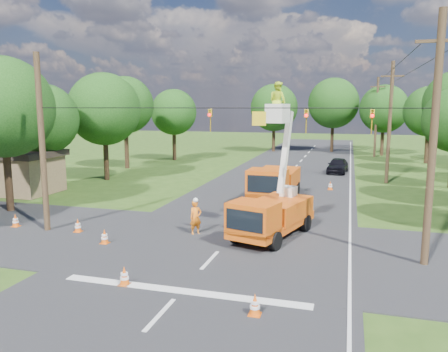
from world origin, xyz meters
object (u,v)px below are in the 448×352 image
(second_truck, at_px, (274,183))
(traffic_cone_2, at_px, (270,208))
(tree_left_d, at_px, (104,109))
(tree_left_b, at_px, (3,107))
(tree_far_a, at_px, (274,108))
(tree_left_c, at_px, (43,119))
(traffic_cone_3, at_px, (289,205))
(bucket_truck, at_px, (272,205))
(tree_left_f, at_px, (174,112))
(traffic_cone_7, at_px, (330,185))
(tree_left_e, at_px, (125,105))
(traffic_cone_5, at_px, (78,226))
(pole_left, at_px, (42,144))
(tree_far_b, at_px, (333,103))
(traffic_cone_1, at_px, (255,305))
(traffic_cone_6, at_px, (16,221))
(tree_right_e, at_px, (429,112))
(tree_far_c, at_px, (384,109))
(pole_right_near, at_px, (433,139))
(pole_right_far, at_px, (376,117))
(shed, at_px, (20,171))
(pole_right_mid, at_px, (390,122))
(traffic_cone_4, at_px, (105,237))
(traffic_cone_0, at_px, (124,276))
(ground_worker, at_px, (196,218))
(distant_car, at_px, (338,165))

(second_truck, height_order, traffic_cone_2, second_truck)
(traffic_cone_2, distance_m, tree_left_d, 18.87)
(traffic_cone_2, bearing_deg, tree_left_b, -166.25)
(tree_far_a, bearing_deg, tree_left_c, -108.69)
(traffic_cone_3, bearing_deg, bucket_truck, -90.82)
(tree_left_c, relative_size, tree_left_f, 0.96)
(tree_left_d, bearing_deg, traffic_cone_7, 1.37)
(tree_left_e, height_order, tree_left_f, tree_left_e)
(bucket_truck, bearing_deg, traffic_cone_5, -153.31)
(pole_left, relative_size, tree_far_b, 0.87)
(traffic_cone_1, xyz_separation_m, traffic_cone_3, (-0.82, 14.03, 0.00))
(traffic_cone_3, bearing_deg, traffic_cone_7, 74.37)
(traffic_cone_6, bearing_deg, tree_right_e, 54.04)
(tree_left_f, bearing_deg, bucket_truck, -59.26)
(pole_left, bearing_deg, traffic_cone_2, 32.93)
(traffic_cone_6, bearing_deg, traffic_cone_1, -23.56)
(traffic_cone_3, bearing_deg, tree_far_b, 88.42)
(traffic_cone_5, relative_size, tree_left_c, 0.09)
(traffic_cone_7, bearing_deg, traffic_cone_1, -93.46)
(tree_left_e, distance_m, tree_far_c, 33.04)
(traffic_cone_6, bearing_deg, tree_left_d, 103.03)
(tree_left_e, height_order, tree_far_c, tree_left_e)
(pole_right_near, bearing_deg, traffic_cone_6, 179.81)
(pole_right_far, xyz_separation_m, tree_left_c, (-25.00, -31.00, 0.33))
(traffic_cone_6, relative_size, shed, 0.13)
(pole_right_far, xyz_separation_m, tree_far_a, (-13.50, 3.00, 1.08))
(pole_right_mid, relative_size, tree_left_f, 1.19)
(traffic_cone_2, bearing_deg, second_truck, 96.06)
(shed, bearing_deg, pole_right_near, -16.80)
(traffic_cone_1, height_order, traffic_cone_4, same)
(tree_left_c, relative_size, tree_far_b, 0.78)
(pole_right_far, xyz_separation_m, tree_far_b, (-5.50, 5.00, 1.70))
(pole_left, relative_size, tree_far_a, 0.95)
(tree_far_a, xyz_separation_m, tree_far_c, (14.50, -1.00, -0.13))
(traffic_cone_0, bearing_deg, tree_left_c, 135.17)
(tree_left_d, bearing_deg, pole_left, -69.86)
(pole_right_mid, relative_size, tree_left_d, 1.08)
(bucket_truck, distance_m, shed, 20.79)
(traffic_cone_2, relative_size, pole_right_mid, 0.07)
(pole_right_far, distance_m, tree_left_b, 43.58)
(second_truck, xyz_separation_m, tree_left_b, (-15.11, -7.22, 5.02))
(traffic_cone_0, relative_size, tree_left_e, 0.08)
(traffic_cone_4, bearing_deg, tree_far_c, 70.92)
(traffic_cone_2, distance_m, pole_right_mid, 15.93)
(tree_far_a, bearing_deg, traffic_cone_7, -71.70)
(second_truck, distance_m, tree_left_e, 21.66)
(ground_worker, distance_m, distant_car, 24.01)
(tree_left_f, relative_size, tree_far_b, 0.81)
(tree_far_b, bearing_deg, pole_right_far, -42.27)
(traffic_cone_4, relative_size, shed, 0.13)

